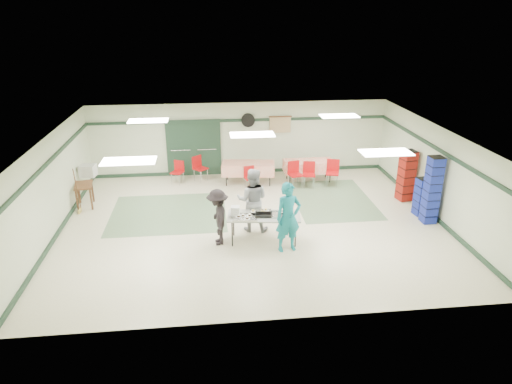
{
  "coord_description": "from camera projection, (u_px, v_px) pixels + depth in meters",
  "views": [
    {
      "loc": [
        -1.23,
        -12.02,
        5.86
      ],
      "look_at": [
        0.07,
        -0.3,
        1.11
      ],
      "focal_mm": 32.0,
      "sensor_mm": 36.0,
      "label": 1
    }
  ],
  "objects": [
    {
      "name": "chair_a",
      "position": [
        309.0,
        172.0,
        16.0
      ],
      "size": [
        0.48,
        0.48,
        0.9
      ],
      "rotation": [
        0.0,
        0.0,
        -0.17
      ],
      "color": "#B20E0F",
      "rests_on": "floor"
    },
    {
      "name": "floor",
      "position": [
        252.0,
        223.0,
        13.4
      ],
      "size": [
        11.0,
        11.0,
        0.0
      ],
      "primitive_type": "plane",
      "color": "beige",
      "rests_on": "ground"
    },
    {
      "name": "ceiling",
      "position": [
        252.0,
        134.0,
        12.39
      ],
      "size": [
        11.0,
        11.0,
        0.0
      ],
      "primitive_type": "plane",
      "rotation": [
        3.14,
        0.0,
        0.0
      ],
      "color": "white",
      "rests_on": "wall_back"
    },
    {
      "name": "volunteer_teal",
      "position": [
        288.0,
        217.0,
        11.61
      ],
      "size": [
        0.75,
        0.57,
        1.85
      ],
      "primitive_type": "imported",
      "rotation": [
        0.0,
        0.0,
        0.2
      ],
      "color": "#147A8A",
      "rests_on": "floor"
    },
    {
      "name": "trim_right",
      "position": [
        440.0,
        150.0,
        13.19
      ],
      "size": [
        0.06,
        9.0,
        0.1
      ],
      "primitive_type": "cube",
      "rotation": [
        0.0,
        0.0,
        1.57
      ],
      "color": "#1C3425",
      "rests_on": "wall_back"
    },
    {
      "name": "sheet_tray_mid",
      "position": [
        261.0,
        213.0,
        12.21
      ],
      "size": [
        0.65,
        0.53,
        0.02
      ],
      "primitive_type": "cube",
      "rotation": [
        0.0,
        0.0,
        -0.12
      ],
      "color": "silver",
      "rests_on": "serving_table"
    },
    {
      "name": "green_patch_a",
      "position": [
        169.0,
        213.0,
        14.07
      ],
      "size": [
        3.5,
        3.0,
        0.01
      ],
      "primitive_type": "cube",
      "color": "gray",
      "rests_on": "floor"
    },
    {
      "name": "wall_fan",
      "position": [
        248.0,
        120.0,
        16.76
      ],
      "size": [
        0.5,
        0.1,
        0.5
      ],
      "primitive_type": "cylinder",
      "rotation": [
        1.57,
        0.0,
        0.0
      ],
      "color": "black",
      "rests_on": "wall_back"
    },
    {
      "name": "serving_table",
      "position": [
        264.0,
        217.0,
        12.12
      ],
      "size": [
        2.0,
        1.01,
        0.76
      ],
      "rotation": [
        0.0,
        0.0,
        -0.12
      ],
      "color": "#9C9B97",
      "rests_on": "floor"
    },
    {
      "name": "sheet_tray_left",
      "position": [
        245.0,
        218.0,
        11.96
      ],
      "size": [
        0.69,
        0.55,
        0.02
      ],
      "primitive_type": "cube",
      "rotation": [
        0.0,
        0.0,
        -0.12
      ],
      "color": "silver",
      "rests_on": "serving_table"
    },
    {
      "name": "office_printer",
      "position": [
        88.0,
        171.0,
        14.93
      ],
      "size": [
        0.54,
        0.49,
        0.38
      ],
      "primitive_type": "cube",
      "rotation": [
        0.0,
        0.0,
        -0.15
      ],
      "color": "#BCBBB7",
      "rests_on": "printer_table"
    },
    {
      "name": "chair_c",
      "position": [
        333.0,
        170.0,
        16.08
      ],
      "size": [
        0.55,
        0.55,
        0.94
      ],
      "rotation": [
        0.0,
        0.0,
        -0.3
      ],
      "color": "#B20E0F",
      "rests_on": "floor"
    },
    {
      "name": "baseboard_back",
      "position": [
        241.0,
        171.0,
        17.5
      ],
      "size": [
        11.0,
        0.06,
        0.12
      ],
      "primitive_type": "cube",
      "color": "#1C3425",
      "rests_on": "floor"
    },
    {
      "name": "wall_back",
      "position": [
        240.0,
        139.0,
        17.05
      ],
      "size": [
        11.0,
        0.0,
        11.0
      ],
      "primitive_type": "plane",
      "rotation": [
        1.57,
        0.0,
        0.0
      ],
      "color": "beige",
      "rests_on": "floor"
    },
    {
      "name": "green_patch_b",
      "position": [
        332.0,
        199.0,
        15.07
      ],
      "size": [
        2.5,
        3.5,
        0.01
      ],
      "primitive_type": "cube",
      "color": "gray",
      "rests_on": "floor"
    },
    {
      "name": "volunteer_grey",
      "position": [
        252.0,
        200.0,
        12.69
      ],
      "size": [
        1.01,
        0.86,
        1.83
      ],
      "primitive_type": "imported",
      "rotation": [
        0.0,
        0.0,
        2.94
      ],
      "color": "#949499",
      "rests_on": "floor"
    },
    {
      "name": "volunteer_dark",
      "position": [
        218.0,
        217.0,
        11.99
      ],
      "size": [
        0.64,
        1.03,
        1.53
      ],
      "primitive_type": "imported",
      "rotation": [
        0.0,
        0.0,
        -1.5
      ],
      "color": "black",
      "rests_on": "floor"
    },
    {
      "name": "chair_loose_a",
      "position": [
        199.0,
        166.0,
        16.55
      ],
      "size": [
        0.6,
        0.6,
        0.92
      ],
      "rotation": [
        0.0,
        0.0,
        0.74
      ],
      "color": "#B20E0F",
      "rests_on": "floor"
    },
    {
      "name": "baseboard_right",
      "position": [
        430.0,
        213.0,
        13.94
      ],
      "size": [
        0.06,
        9.0,
        0.12
      ],
      "primitive_type": "cube",
      "rotation": [
        0.0,
        0.0,
        1.57
      ],
      "color": "#1C3425",
      "rests_on": "floor"
    },
    {
      "name": "double_door_right",
      "position": [
        207.0,
        148.0,
        16.98
      ],
      "size": [
        0.9,
        0.06,
        2.1
      ],
      "primitive_type": "cube",
      "color": "#969996",
      "rests_on": "floor"
    },
    {
      "name": "wall_left",
      "position": [
        51.0,
        188.0,
        12.34
      ],
      "size": [
        0.0,
        9.0,
        9.0
      ],
      "primitive_type": "plane",
      "rotation": [
        1.57,
        0.0,
        1.57
      ],
      "color": "beige",
      "rests_on": "floor"
    },
    {
      "name": "dining_table_a",
      "position": [
        309.0,
        166.0,
        16.53
      ],
      "size": [
        1.78,
        0.8,
        0.77
      ],
      "rotation": [
        0.0,
        0.0,
        0.01
      ],
      "color": "red",
      "rests_on": "floor"
    },
    {
      "name": "trim_back",
      "position": [
        240.0,
        120.0,
        16.76
      ],
      "size": [
        11.0,
        0.06,
        0.1
      ],
      "primitive_type": "cube",
      "color": "#1C3425",
      "rests_on": "wall_back"
    },
    {
      "name": "scroll_banner",
      "position": [
        280.0,
        125.0,
        16.96
      ],
      "size": [
        0.8,
        0.02,
        0.6
      ],
      "primitive_type": "cube",
      "color": "tan",
      "rests_on": "wall_back"
    },
    {
      "name": "double_door_left",
      "position": [
        181.0,
        149.0,
        16.88
      ],
      "size": [
        0.9,
        0.06,
        2.1
      ],
      "primitive_type": "cube",
      "color": "#969996",
      "rests_on": "floor"
    },
    {
      "name": "sheet_tray_right",
      "position": [
        283.0,
        215.0,
        12.12
      ],
      "size": [
        0.64,
        0.52,
        0.02
      ],
      "primitive_type": "cube",
      "rotation": [
        0.0,
        0.0,
        -0.12
      ],
      "color": "silver",
      "rests_on": "serving_table"
    },
    {
      "name": "chair_loose_b",
      "position": [
        178.0,
        170.0,
        16.32
      ],
      "size": [
        0.51,
        0.52,
        0.83
      ],
      "rotation": [
        0.0,
        0.0,
        -0.45
      ],
      "color": "#B20E0F",
      "rests_on": "floor"
    },
    {
      "name": "chair_d",
      "position": [
        250.0,
        175.0,
        15.8
      ],
      "size": [
        0.45,
        0.45,
        0.81
      ],
      "rotation": [
        0.0,
        0.0,
        0.22
      ],
      "color": "#B20E0F",
      "rests_on": "floor"
    },
    {
      "name": "printer_table",
      "position": [
        84.0,
        188.0,
        14.34
      ],
      "size": [
        0.63,
        0.87,
        0.74
      ],
      "rotation": [
        0.0,
        0.0,
        0.15
      ],
      "color": "brown",
      "rests_on": "floor"
    },
    {
      "name": "baking_pan",
      "position": [
        263.0,
        215.0,
        12.06
      ],
      "size": [
        0.47,
        0.32,
        0.08
      ],
      "primitive_type": "cube",
      "rotation": [
        0.0,
        0.0,
        -0.12
      ],
      "color": "black",
      "rests_on": "serving_table"
    },
    {
      "name": "trim_left",
      "position": [
        47.0,
        164.0,
        12.08
      ],
      "size": [
        0.06,
        9.0,
        0.1
      ],
      "primitive_type": "cube",
      "rotation": [
        0.0,
        0.0,
        1.57
      ],
      "color": "#1C3425",
      "rests_on": "wall_back"
    },
    {
      "name": "crate_stack_blue_a",
      "position": [
        432.0,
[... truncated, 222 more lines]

